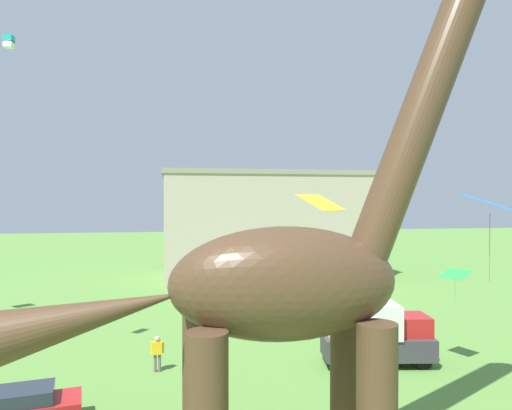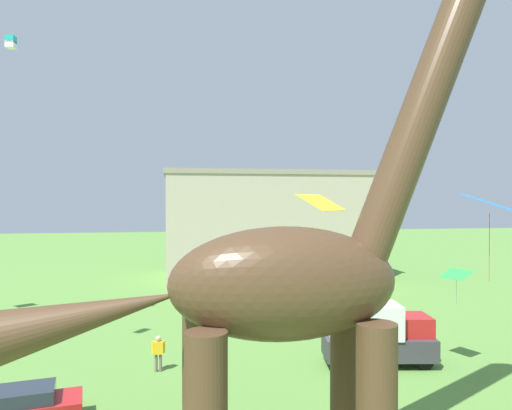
{
  "view_description": "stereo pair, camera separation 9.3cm",
  "coord_description": "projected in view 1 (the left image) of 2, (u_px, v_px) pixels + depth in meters",
  "views": [
    {
      "loc": [
        -3.02,
        -10.76,
        8.48
      ],
      "look_at": [
        -0.18,
        4.68,
        8.34
      ],
      "focal_mm": 32.99,
      "sensor_mm": 36.0,
      "label": 1
    },
    {
      "loc": [
        -2.92,
        -10.78,
        8.48
      ],
      "look_at": [
        -0.18,
        4.68,
        8.34
      ],
      "focal_mm": 32.99,
      "sensor_mm": 36.0,
      "label": 2
    }
  ],
  "objects": [
    {
      "name": "background_building_block",
      "position": [
        266.0,
        224.0,
        52.9
      ],
      "size": [
        23.0,
        11.83,
        11.67
      ],
      "color": "#B7A893",
      "rests_on": "ground_plane"
    },
    {
      "name": "kite_apex",
      "position": [
        455.0,
        274.0,
        23.77
      ],
      "size": [
        1.4,
        1.64,
        1.8
      ],
      "color": "green"
    },
    {
      "name": "person_strolling_adult",
      "position": [
        157.0,
        350.0,
        23.28
      ],
      "size": [
        0.67,
        0.29,
        1.78
      ],
      "rotation": [
        0.0,
        0.0,
        3.48
      ],
      "color": "#6B6056",
      "rests_on": "ground_plane"
    },
    {
      "name": "parked_sedan_left",
      "position": [
        21.0,
        409.0,
        17.32
      ],
      "size": [
        4.44,
        2.46,
        1.55
      ],
      "rotation": [
        0.0,
        0.0,
        0.17
      ],
      "color": "red",
      "rests_on": "ground_plane"
    },
    {
      "name": "parked_box_truck",
      "position": [
        375.0,
        333.0,
        24.26
      ],
      "size": [
        5.86,
        2.97,
        3.2
      ],
      "rotation": [
        0.0,
        0.0,
        -0.16
      ],
      "color": "#38383D",
      "rests_on": "ground_plane"
    },
    {
      "name": "kite_high_right",
      "position": [
        490.0,
        203.0,
        11.46
      ],
      "size": [
        1.99,
        2.05,
        2.14
      ],
      "color": "#287AE5"
    },
    {
      "name": "kite_trailing",
      "position": [
        9.0,
        42.0,
        28.01
      ],
      "size": [
        0.56,
        0.56,
        0.72
      ],
      "color": "#19B2B7"
    },
    {
      "name": "dinosaur_sculpture",
      "position": [
        282.0,
        283.0,
        13.9
      ],
      "size": [
        15.98,
        3.38,
        16.7
      ],
      "rotation": [
        0.0,
        0.0,
        -0.23
      ],
      "color": "#513823",
      "rests_on": "ground_plane"
    },
    {
      "name": "kite_high_left",
      "position": [
        321.0,
        202.0,
        15.41
      ],
      "size": [
        1.86,
        1.82,
        0.54
      ],
      "color": "yellow"
    }
  ]
}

